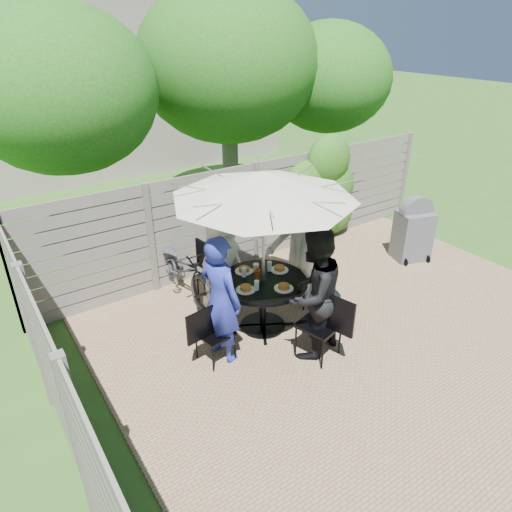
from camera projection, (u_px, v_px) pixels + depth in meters
backyard_envelope at (112, 75)px, 12.77m from camera, size 60.00×60.00×5.00m
patio_table at (263, 295)px, 6.41m from camera, size 1.48×1.48×0.80m
umbrella at (264, 185)px, 5.67m from camera, size 2.94×2.94×2.34m
chair_back at (216, 287)px, 7.10m from camera, size 0.53×0.74×0.98m
person_back at (221, 260)px, 6.78m from camera, size 0.90×0.70×1.62m
chair_left at (215, 344)px, 5.90m from camera, size 0.65×0.47×0.86m
person_left at (220, 300)px, 5.71m from camera, size 0.57×0.72×1.75m
chair_front at (319, 337)px, 5.96m from camera, size 0.59×0.77×1.00m
person_front at (313, 294)px, 5.76m from camera, size 1.03×0.89×1.82m
chair_right at (303, 284)px, 7.17m from camera, size 0.76×0.57×1.00m
person_right at (299, 249)px, 6.77m from camera, size 1.01×1.39×1.94m
plate_back at (244, 270)px, 6.50m from camera, size 0.26×0.26×0.06m
plate_left at (246, 289)px, 6.05m from camera, size 0.26×0.26×0.06m
plate_front at (284, 287)px, 6.08m from camera, size 0.26×0.26×0.06m
plate_right at (279, 269)px, 6.53m from camera, size 0.26×0.26×0.06m
glass_back at (244, 272)px, 6.35m from camera, size 0.07×0.07×0.14m
glass_left at (257, 285)px, 6.03m from camera, size 0.07×0.07×0.14m
glass_right at (269, 266)px, 6.50m from camera, size 0.07×0.07×0.14m
syrup_jug at (258, 275)px, 6.25m from camera, size 0.09×0.09×0.16m
coffee_cup at (256, 268)px, 6.47m from camera, size 0.08×0.08×0.12m
bicycle at (181, 268)px, 7.21m from camera, size 0.83×1.94×0.99m
bbq_grill at (413, 231)px, 8.31m from camera, size 0.72×0.63×1.24m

